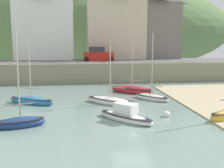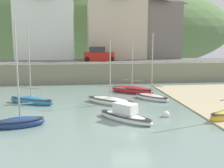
{
  "view_description": "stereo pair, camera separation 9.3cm",
  "coord_description": "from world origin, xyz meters",
  "px_view_note": "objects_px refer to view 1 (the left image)",
  "views": [
    {
      "loc": [
        -3.25,
        -15.98,
        5.08
      ],
      "look_at": [
        -0.53,
        5.96,
        1.53
      ],
      "focal_mm": 42.82,
      "sensor_mm": 36.0,
      "label": 1
    },
    {
      "loc": [
        -3.16,
        -15.99,
        5.08
      ],
      "look_at": [
        -0.53,
        5.96,
        1.53
      ],
      "focal_mm": 42.82,
      "sensor_mm": 36.0,
      "label": 2
    }
  ],
  "objects_px": {
    "waterfront_building_right": "(154,24)",
    "rowboat_small_beached": "(110,101)",
    "sailboat_blue_trim": "(151,97)",
    "mooring_buoy": "(166,115)",
    "sailboat_far_left": "(31,100)",
    "sailboat_tall_mast": "(132,90)",
    "waterfront_building_left": "(44,21)",
    "fishing_boat_green": "(20,122)",
    "waterfront_building_centre": "(116,23)",
    "parked_car_near_slipway": "(98,55)",
    "motorboat_with_cabin": "(125,116)"
  },
  "relations": [
    {
      "from": "sailboat_tall_mast",
      "to": "sailboat_blue_trim",
      "type": "distance_m",
      "value": 3.53
    },
    {
      "from": "waterfront_building_left",
      "to": "mooring_buoy",
      "type": "relative_size",
      "value": 21.86
    },
    {
      "from": "fishing_boat_green",
      "to": "sailboat_tall_mast",
      "type": "distance_m",
      "value": 13.04
    },
    {
      "from": "motorboat_with_cabin",
      "to": "parked_car_near_slipway",
      "type": "distance_m",
      "value": 20.41
    },
    {
      "from": "waterfront_building_right",
      "to": "rowboat_small_beached",
      "type": "height_order",
      "value": "waterfront_building_right"
    },
    {
      "from": "parked_car_near_slipway",
      "to": "sailboat_tall_mast",
      "type": "bearing_deg",
      "value": -76.53
    },
    {
      "from": "waterfront_building_right",
      "to": "mooring_buoy",
      "type": "relative_size",
      "value": 20.66
    },
    {
      "from": "waterfront_building_centre",
      "to": "mooring_buoy",
      "type": "bearing_deg",
      "value": -89.6
    },
    {
      "from": "sailboat_far_left",
      "to": "sailboat_blue_trim",
      "type": "xyz_separation_m",
      "value": [
        10.21,
        0.27,
        -0.04
      ]
    },
    {
      "from": "sailboat_far_left",
      "to": "waterfront_building_left",
      "type": "bearing_deg",
      "value": 121.73
    },
    {
      "from": "waterfront_building_left",
      "to": "sailboat_tall_mast",
      "type": "distance_m",
      "value": 20.09
    },
    {
      "from": "sailboat_tall_mast",
      "to": "rowboat_small_beached",
      "type": "height_order",
      "value": "rowboat_small_beached"
    },
    {
      "from": "sailboat_tall_mast",
      "to": "rowboat_small_beached",
      "type": "bearing_deg",
      "value": -83.64
    },
    {
      "from": "fishing_boat_green",
      "to": "parked_car_near_slipway",
      "type": "distance_m",
      "value": 21.77
    },
    {
      "from": "waterfront_building_right",
      "to": "sailboat_blue_trim",
      "type": "height_order",
      "value": "waterfront_building_right"
    },
    {
      "from": "waterfront_building_left",
      "to": "sailboat_far_left",
      "type": "height_order",
      "value": "waterfront_building_left"
    },
    {
      "from": "waterfront_building_right",
      "to": "sailboat_blue_trim",
      "type": "relative_size",
      "value": 1.77
    },
    {
      "from": "waterfront_building_left",
      "to": "fishing_boat_green",
      "type": "distance_m",
      "value": 26.38
    },
    {
      "from": "waterfront_building_centre",
      "to": "fishing_boat_green",
      "type": "xyz_separation_m",
      "value": [
        -9.23,
        -25.17,
        -7.51
      ]
    },
    {
      "from": "parked_car_near_slipway",
      "to": "waterfront_building_right",
      "type": "bearing_deg",
      "value": 26.77
    },
    {
      "from": "fishing_boat_green",
      "to": "rowboat_small_beached",
      "type": "bearing_deg",
      "value": 24.86
    },
    {
      "from": "sailboat_tall_mast",
      "to": "mooring_buoy",
      "type": "distance_m",
      "value": 8.72
    },
    {
      "from": "waterfront_building_left",
      "to": "waterfront_building_right",
      "type": "bearing_deg",
      "value": 0.0
    },
    {
      "from": "waterfront_building_right",
      "to": "waterfront_building_centre",
      "type": "bearing_deg",
      "value": 180.0
    },
    {
      "from": "sailboat_tall_mast",
      "to": "parked_car_near_slipway",
      "type": "distance_m",
      "value": 11.66
    },
    {
      "from": "waterfront_building_centre",
      "to": "sailboat_blue_trim",
      "type": "distance_m",
      "value": 20.32
    },
    {
      "from": "waterfront_building_left",
      "to": "waterfront_building_centre",
      "type": "distance_m",
      "value": 10.65
    },
    {
      "from": "sailboat_tall_mast",
      "to": "parked_car_near_slipway",
      "type": "bearing_deg",
      "value": 140.44
    },
    {
      "from": "mooring_buoy",
      "to": "rowboat_small_beached",
      "type": "bearing_deg",
      "value": 128.57
    },
    {
      "from": "sailboat_far_left",
      "to": "mooring_buoy",
      "type": "distance_m",
      "value": 11.03
    },
    {
      "from": "fishing_boat_green",
      "to": "mooring_buoy",
      "type": "distance_m",
      "value": 9.45
    },
    {
      "from": "sailboat_far_left",
      "to": "sailboat_blue_trim",
      "type": "bearing_deg",
      "value": 30.2
    },
    {
      "from": "sailboat_blue_trim",
      "to": "mooring_buoy",
      "type": "distance_m",
      "value": 5.35
    },
    {
      "from": "sailboat_far_left",
      "to": "rowboat_small_beached",
      "type": "bearing_deg",
      "value": 21.11
    },
    {
      "from": "parked_car_near_slipway",
      "to": "mooring_buoy",
      "type": "xyz_separation_m",
      "value": [
        3.22,
        -19.69,
        -3.05
      ]
    },
    {
      "from": "waterfront_building_right",
      "to": "mooring_buoy",
      "type": "distance_m",
      "value": 26.02
    },
    {
      "from": "sailboat_blue_trim",
      "to": "motorboat_with_cabin",
      "type": "bearing_deg",
      "value": -70.33
    },
    {
      "from": "parked_car_near_slipway",
      "to": "motorboat_with_cabin",
      "type": "bearing_deg",
      "value": -88.77
    },
    {
      "from": "mooring_buoy",
      "to": "waterfront_building_centre",
      "type": "bearing_deg",
      "value": 90.4
    },
    {
      "from": "sailboat_blue_trim",
      "to": "waterfront_building_centre",
      "type": "bearing_deg",
      "value": 141.13
    },
    {
      "from": "motorboat_with_cabin",
      "to": "rowboat_small_beached",
      "type": "height_order",
      "value": "rowboat_small_beached"
    },
    {
      "from": "waterfront_building_right",
      "to": "sailboat_far_left",
      "type": "xyz_separation_m",
      "value": [
        -15.65,
        -19.13,
        -7.44
      ]
    },
    {
      "from": "waterfront_building_left",
      "to": "fishing_boat_green",
      "type": "relative_size",
      "value": 1.75
    },
    {
      "from": "sailboat_tall_mast",
      "to": "sailboat_blue_trim",
      "type": "relative_size",
      "value": 0.88
    },
    {
      "from": "waterfront_building_left",
      "to": "sailboat_tall_mast",
      "type": "height_order",
      "value": "waterfront_building_left"
    },
    {
      "from": "sailboat_tall_mast",
      "to": "waterfront_building_right",
      "type": "bearing_deg",
      "value": 104.57
    },
    {
      "from": "sailboat_far_left",
      "to": "parked_car_near_slipway",
      "type": "bearing_deg",
      "value": 94.47
    },
    {
      "from": "motorboat_with_cabin",
      "to": "mooring_buoy",
      "type": "distance_m",
      "value": 2.97
    },
    {
      "from": "waterfront_building_centre",
      "to": "fishing_boat_green",
      "type": "height_order",
      "value": "waterfront_building_centre"
    },
    {
      "from": "sailboat_blue_trim",
      "to": "sailboat_far_left",
      "type": "bearing_deg",
      "value": -129.11
    }
  ]
}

